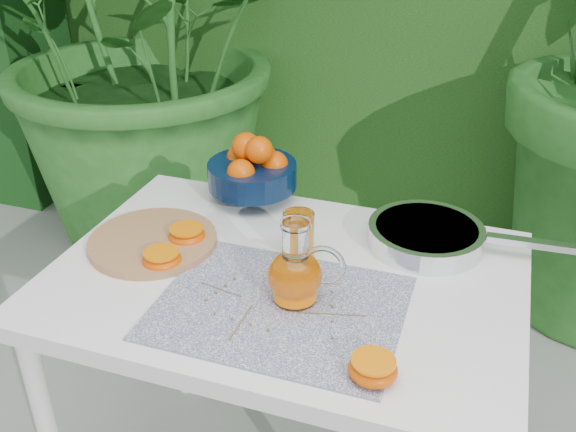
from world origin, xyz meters
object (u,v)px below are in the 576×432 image
(cutting_board, at_px, (153,241))
(juice_pitcher, at_px, (296,273))
(saute_pan, at_px, (428,235))
(fruit_bowl, at_px, (253,169))
(white_table, at_px, (285,304))

(cutting_board, height_order, juice_pitcher, juice_pitcher)
(cutting_board, relative_size, saute_pan, 0.63)
(fruit_bowl, distance_m, juice_pitcher, 0.46)
(white_table, relative_size, fruit_bowl, 3.88)
(juice_pitcher, bearing_deg, white_table, 121.86)
(fruit_bowl, xyz_separation_m, juice_pitcher, (0.25, -0.39, -0.02))
(cutting_board, distance_m, saute_pan, 0.63)
(cutting_board, bearing_deg, juice_pitcher, -14.22)
(white_table, relative_size, saute_pan, 2.13)
(cutting_board, distance_m, fruit_bowl, 0.33)
(white_table, xyz_separation_m, fruit_bowl, (-0.19, 0.30, 0.16))
(white_table, distance_m, fruit_bowl, 0.40)
(cutting_board, xyz_separation_m, juice_pitcher, (0.38, -0.10, 0.06))
(juice_pitcher, xyz_separation_m, saute_pan, (0.22, 0.30, -0.04))
(fruit_bowl, height_order, juice_pitcher, juice_pitcher)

